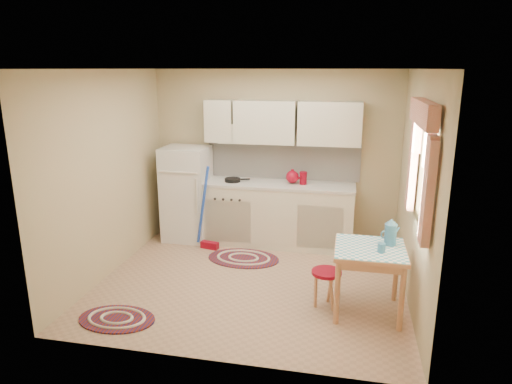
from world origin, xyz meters
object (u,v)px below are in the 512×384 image
(table, at_px, (368,280))
(stool, at_px, (326,289))
(base_cabinets, at_px, (275,215))
(fridge, at_px, (187,194))

(table, xyz_separation_m, stool, (-0.43, 0.01, -0.15))
(stool, bearing_deg, base_cabinets, 116.09)
(fridge, distance_m, stool, 2.79)
(fridge, height_order, stool, fridge)
(fridge, bearing_deg, base_cabinets, 2.16)
(table, bearing_deg, fridge, 146.95)
(fridge, relative_size, base_cabinets, 0.62)
(fridge, distance_m, base_cabinets, 1.35)
(fridge, relative_size, stool, 3.33)
(table, distance_m, stool, 0.46)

